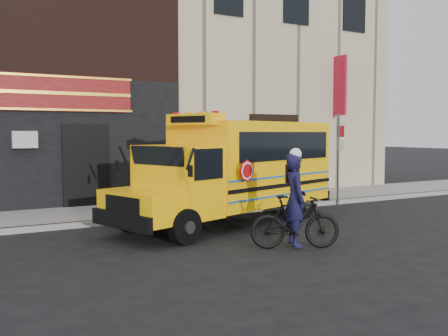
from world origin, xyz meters
TOP-DOWN VIEW (x-y plane):
  - ground at (0.00, 0.00)m, footprint 120.00×120.00m
  - curb at (0.00, 2.60)m, footprint 40.00×0.20m
  - sidewalk at (0.00, 4.10)m, footprint 40.00×3.00m
  - building at (-0.04, 10.45)m, footprint 20.00×10.70m
  - school_bus at (-0.11, 1.27)m, footprint 7.22×4.19m
  - sign_pole at (4.57, 2.45)m, footprint 0.10×0.26m
  - bicycle at (-0.61, -2.00)m, footprint 1.95×1.29m
  - cyclist at (-0.56, -1.92)m, footprint 0.68×0.83m

SIDE VIEW (x-z plane):
  - ground at x=0.00m, z-range 0.00..0.00m
  - curb at x=0.00m, z-range 0.00..0.15m
  - sidewalk at x=0.00m, z-range 0.00..0.15m
  - bicycle at x=-0.61m, z-range 0.00..1.14m
  - cyclist at x=-0.56m, z-range 0.00..1.97m
  - school_bus at x=-0.11m, z-range 0.05..2.97m
  - sign_pole at x=4.57m, z-range 0.16..3.23m
  - building at x=-0.04m, z-range 0.13..12.13m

